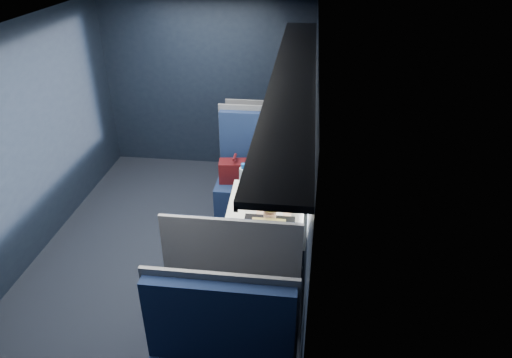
# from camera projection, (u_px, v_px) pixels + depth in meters

# --- Properties ---
(ground) EXTENTS (2.80, 4.20, 0.01)m
(ground) POSITION_uv_depth(u_px,v_px,m) (173.00, 251.00, 4.89)
(ground) COLOR black
(room_shell) EXTENTS (3.00, 4.40, 2.40)m
(room_shell) POSITION_uv_depth(u_px,v_px,m) (161.00, 123.00, 4.16)
(room_shell) COLOR black
(room_shell) RESTS_ON ground
(table) EXTENTS (0.62, 1.00, 0.74)m
(table) POSITION_uv_depth(u_px,v_px,m) (269.00, 205.00, 4.46)
(table) COLOR #54565E
(table) RESTS_ON ground
(seat_bay_near) EXTENTS (1.04, 0.62, 1.26)m
(seat_bay_near) POSITION_uv_depth(u_px,v_px,m) (259.00, 181.00, 5.34)
(seat_bay_near) COLOR #0B1634
(seat_bay_near) RESTS_ON ground
(seat_bay_far) EXTENTS (1.04, 0.62, 1.26)m
(seat_bay_far) POSITION_uv_depth(u_px,v_px,m) (238.00, 285.00, 3.84)
(seat_bay_far) COLOR #0B1634
(seat_bay_far) RESTS_ON ground
(seat_row_front) EXTENTS (1.04, 0.51, 1.16)m
(seat_row_front) POSITION_uv_depth(u_px,v_px,m) (268.00, 148.00, 6.15)
(seat_row_front) COLOR #0B1634
(seat_row_front) RESTS_ON ground
(man) EXTENTS (0.53, 0.56, 1.32)m
(man) POSITION_uv_depth(u_px,v_px,m) (281.00, 167.00, 5.02)
(man) COLOR black
(man) RESTS_ON ground
(woman) EXTENTS (0.53, 0.56, 1.32)m
(woman) POSITION_uv_depth(u_px,v_px,m) (270.00, 245.00, 3.81)
(woman) COLOR black
(woman) RESTS_ON ground
(papers) EXTENTS (0.59, 0.83, 0.01)m
(papers) POSITION_uv_depth(u_px,v_px,m) (258.00, 202.00, 4.36)
(papers) COLOR white
(papers) RESTS_ON table
(laptop) EXTENTS (0.25, 0.31, 0.22)m
(laptop) POSITION_uv_depth(u_px,v_px,m) (292.00, 192.00, 4.40)
(laptop) COLOR silver
(laptop) RESTS_ON table
(bottle_small) EXTENTS (0.06, 0.06, 0.22)m
(bottle_small) POSITION_uv_depth(u_px,v_px,m) (289.00, 176.00, 4.61)
(bottle_small) COLOR silver
(bottle_small) RESTS_ON table
(cup) EXTENTS (0.08, 0.08, 0.10)m
(cup) POSITION_uv_depth(u_px,v_px,m) (297.00, 179.00, 4.65)
(cup) COLOR white
(cup) RESTS_ON table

